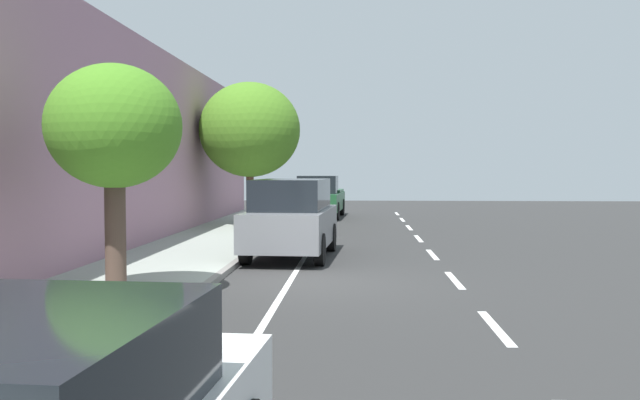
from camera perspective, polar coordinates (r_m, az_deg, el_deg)
ground at (r=13.88m, az=-1.19°, el=-6.76°), size 71.95×71.95×0.00m
sidewalk at (r=14.53m, az=-14.86°, el=-6.17°), size 3.11×44.97×0.12m
curb_edge at (r=14.11m, az=-8.50°, el=-6.37°), size 0.16×44.97×0.12m
lane_stripe_centre at (r=14.35m, az=11.00°, el=-6.48°), size 0.14×44.20×0.01m
lane_stripe_bike_edge at (r=13.90m, az=-2.51°, el=-6.72°), size 0.12×44.97×0.01m
building_facade at (r=15.04m, az=-21.56°, el=5.14°), size 0.50×44.97×5.94m
parked_pickup_green_nearest at (r=32.07m, az=-0.02°, el=0.14°), size 2.21×5.39×1.95m
parked_suv_grey_second at (r=17.59m, az=-2.34°, el=-1.42°), size 2.16×4.79×1.99m
bicycle_at_curb at (r=24.34m, az=-2.42°, el=-1.86°), size 1.68×0.63×0.76m
cyclist_with_backpack at (r=24.77m, az=-2.84°, el=-0.34°), size 0.47×0.61×1.65m
street_tree_near_cyclist at (r=26.32m, az=-5.80°, el=5.76°), size 3.80×3.80×5.39m
street_tree_mid_block at (r=12.16m, az=-16.58°, el=5.64°), size 2.26×2.26×3.89m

